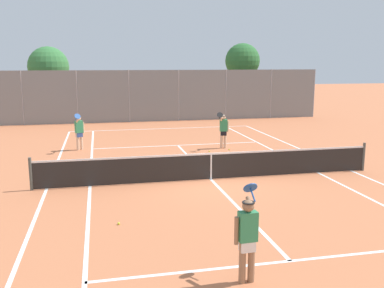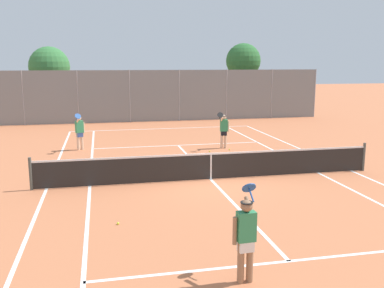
{
  "view_description": "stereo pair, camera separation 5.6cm",
  "coord_description": "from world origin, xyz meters",
  "px_view_note": "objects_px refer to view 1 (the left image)",
  "views": [
    {
      "loc": [
        -3.74,
        -13.99,
        4.04
      ],
      "look_at": [
        -0.35,
        1.5,
        1.0
      ],
      "focal_mm": 40.0,
      "sensor_mm": 36.0,
      "label": 1
    },
    {
      "loc": [
        -3.68,
        -14.0,
        4.04
      ],
      "look_at": [
        -0.35,
        1.5,
        1.0
      ],
      "focal_mm": 40.0,
      "sensor_mm": 36.0,
      "label": 2
    }
  ],
  "objects_px": {
    "player_far_left": "(79,130)",
    "tree_behind_right": "(242,62)",
    "loose_tennis_ball_0": "(119,224)",
    "tree_behind_left": "(49,68)",
    "loose_tennis_ball_1": "(209,151)",
    "player_near_side": "(247,235)",
    "player_far_right": "(223,129)",
    "tennis_net": "(211,165)",
    "loose_tennis_ball_3": "(229,149)"
  },
  "relations": [
    {
      "from": "player_far_left",
      "to": "tree_behind_right",
      "type": "distance_m",
      "value": 17.02
    },
    {
      "from": "loose_tennis_ball_0",
      "to": "tree_behind_left",
      "type": "bearing_deg",
      "value": 99.56
    },
    {
      "from": "loose_tennis_ball_1",
      "to": "tree_behind_right",
      "type": "bearing_deg",
      "value": 65.61
    },
    {
      "from": "player_near_side",
      "to": "player_far_right",
      "type": "relative_size",
      "value": 1.0
    },
    {
      "from": "player_near_side",
      "to": "tree_behind_right",
      "type": "distance_m",
      "value": 26.56
    },
    {
      "from": "tennis_net",
      "to": "player_far_left",
      "type": "distance_m",
      "value": 7.82
    },
    {
      "from": "tennis_net",
      "to": "player_far_right",
      "type": "relative_size",
      "value": 6.76
    },
    {
      "from": "player_near_side",
      "to": "player_far_right",
      "type": "xyz_separation_m",
      "value": [
        3.17,
        12.24,
        0.0
      ]
    },
    {
      "from": "loose_tennis_ball_3",
      "to": "tennis_net",
      "type": "bearing_deg",
      "value": -114.24
    },
    {
      "from": "player_far_left",
      "to": "loose_tennis_ball_0",
      "type": "relative_size",
      "value": 26.88
    },
    {
      "from": "player_far_right",
      "to": "tree_behind_left",
      "type": "xyz_separation_m",
      "value": [
        -9.18,
        13.86,
        2.7
      ]
    },
    {
      "from": "player_far_right",
      "to": "loose_tennis_ball_3",
      "type": "height_order",
      "value": "player_far_right"
    },
    {
      "from": "player_far_left",
      "to": "loose_tennis_ball_3",
      "type": "height_order",
      "value": "player_far_left"
    },
    {
      "from": "loose_tennis_ball_0",
      "to": "loose_tennis_ball_1",
      "type": "relative_size",
      "value": 1.0
    },
    {
      "from": "loose_tennis_ball_1",
      "to": "loose_tennis_ball_3",
      "type": "bearing_deg",
      "value": 12.44
    },
    {
      "from": "tree_behind_left",
      "to": "loose_tennis_ball_1",
      "type": "bearing_deg",
      "value": -60.32
    },
    {
      "from": "loose_tennis_ball_3",
      "to": "tree_behind_right",
      "type": "distance_m",
      "value": 14.77
    },
    {
      "from": "player_far_left",
      "to": "loose_tennis_ball_1",
      "type": "height_order",
      "value": "player_far_left"
    },
    {
      "from": "loose_tennis_ball_1",
      "to": "player_far_right",
      "type": "bearing_deg",
      "value": 39.88
    },
    {
      "from": "player_far_left",
      "to": "tree_behind_left",
      "type": "bearing_deg",
      "value": 101.08
    },
    {
      "from": "loose_tennis_ball_3",
      "to": "tree_behind_left",
      "type": "height_order",
      "value": "tree_behind_left"
    },
    {
      "from": "loose_tennis_ball_0",
      "to": "tree_behind_left",
      "type": "distance_m",
      "value": 23.31
    },
    {
      "from": "player_far_right",
      "to": "player_near_side",
      "type": "bearing_deg",
      "value": -104.5
    },
    {
      "from": "player_far_right",
      "to": "loose_tennis_ball_0",
      "type": "height_order",
      "value": "player_far_right"
    },
    {
      "from": "tree_behind_right",
      "to": "tree_behind_left",
      "type": "bearing_deg",
      "value": 175.62
    },
    {
      "from": "tree_behind_left",
      "to": "loose_tennis_ball_3",
      "type": "bearing_deg",
      "value": -57.0
    },
    {
      "from": "player_near_side",
      "to": "player_far_right",
      "type": "height_order",
      "value": "same"
    },
    {
      "from": "tennis_net",
      "to": "loose_tennis_ball_0",
      "type": "bearing_deg",
      "value": -133.02
    },
    {
      "from": "player_near_side",
      "to": "tree_behind_left",
      "type": "xyz_separation_m",
      "value": [
        -6.02,
        26.1,
        2.7
      ]
    },
    {
      "from": "loose_tennis_ball_3",
      "to": "loose_tennis_ball_0",
      "type": "bearing_deg",
      "value": -123.38
    },
    {
      "from": "loose_tennis_ball_1",
      "to": "tree_behind_right",
      "type": "relative_size",
      "value": 0.01
    },
    {
      "from": "tennis_net",
      "to": "loose_tennis_ball_1",
      "type": "height_order",
      "value": "tennis_net"
    },
    {
      "from": "player_far_left",
      "to": "loose_tennis_ball_3",
      "type": "relative_size",
      "value": 26.88
    },
    {
      "from": "loose_tennis_ball_1",
      "to": "tree_behind_right",
      "type": "distance_m",
      "value": 15.34
    },
    {
      "from": "tree_behind_left",
      "to": "player_far_right",
      "type": "bearing_deg",
      "value": -56.46
    },
    {
      "from": "player_far_right",
      "to": "loose_tennis_ball_0",
      "type": "distance_m",
      "value": 10.39
    },
    {
      "from": "tennis_net",
      "to": "tree_behind_left",
      "type": "relative_size",
      "value": 2.32
    },
    {
      "from": "player_near_side",
      "to": "loose_tennis_ball_0",
      "type": "distance_m",
      "value": 4.14
    },
    {
      "from": "player_far_left",
      "to": "tree_behind_right",
      "type": "xyz_separation_m",
      "value": [
        11.91,
        11.74,
        3.15
      ]
    },
    {
      "from": "tree_behind_left",
      "to": "tree_behind_right",
      "type": "bearing_deg",
      "value": -4.38
    },
    {
      "from": "loose_tennis_ball_0",
      "to": "player_near_side",
      "type": "bearing_deg",
      "value": -57.09
    },
    {
      "from": "loose_tennis_ball_1",
      "to": "loose_tennis_ball_0",
      "type": "bearing_deg",
      "value": -118.92
    },
    {
      "from": "tree_behind_left",
      "to": "player_near_side",
      "type": "bearing_deg",
      "value": -77.01
    },
    {
      "from": "loose_tennis_ball_1",
      "to": "tree_behind_left",
      "type": "height_order",
      "value": "tree_behind_left"
    },
    {
      "from": "tennis_net",
      "to": "tree_behind_left",
      "type": "xyz_separation_m",
      "value": [
        -7.19,
        19.1,
        3.11
      ]
    },
    {
      "from": "tennis_net",
      "to": "loose_tennis_ball_1",
      "type": "relative_size",
      "value": 181.82
    },
    {
      "from": "tennis_net",
      "to": "player_far_right",
      "type": "distance_m",
      "value": 5.63
    },
    {
      "from": "loose_tennis_ball_3",
      "to": "tree_behind_right",
      "type": "bearing_deg",
      "value": 68.96
    },
    {
      "from": "player_near_side",
      "to": "loose_tennis_ball_3",
      "type": "bearing_deg",
      "value": 74.27
    },
    {
      "from": "loose_tennis_ball_3",
      "to": "tree_behind_left",
      "type": "bearing_deg",
      "value": 123.0
    }
  ]
}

